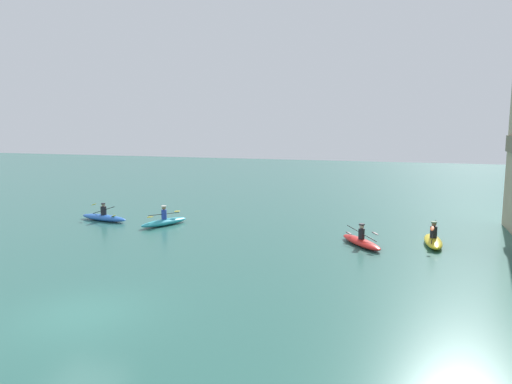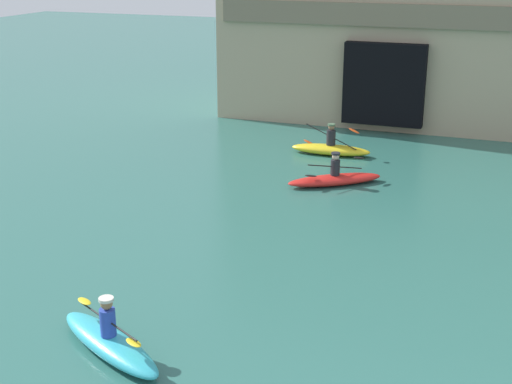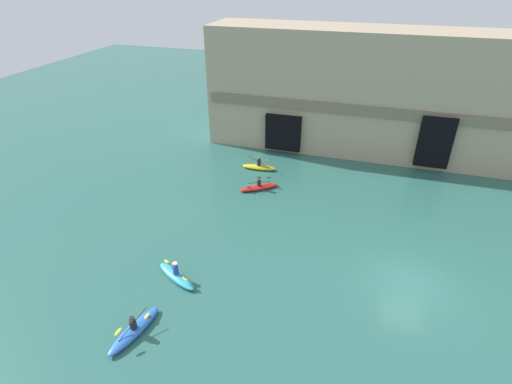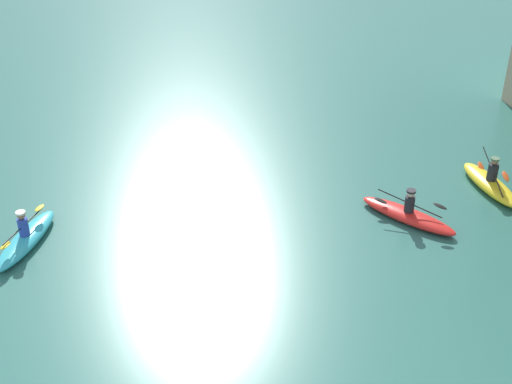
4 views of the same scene
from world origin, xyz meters
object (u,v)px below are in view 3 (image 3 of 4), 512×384
object	(u,v)px
kayak_red	(259,187)
kayak_blue	(134,330)
kayak_cyan	(176,276)
kayak_yellow	(259,167)

from	to	relation	value
kayak_red	kayak_blue	bearing A→B (deg)	-132.21
kayak_red	kayak_cyan	bearing A→B (deg)	-133.54
kayak_red	kayak_blue	distance (m)	15.61
kayak_blue	kayak_cyan	bearing A→B (deg)	8.78
kayak_yellow	kayak_cyan	distance (m)	14.79
kayak_blue	kayak_yellow	bearing A→B (deg)	9.30
kayak_yellow	kayak_blue	xyz separation A→B (m)	(-0.73, -18.91, -0.02)
kayak_red	kayak_blue	xyz separation A→B (m)	(-1.75, -15.52, 0.02)
kayak_yellow	kayak_blue	size ratio (longest dim) A/B	0.86
kayak_yellow	kayak_blue	world-z (taller)	kayak_yellow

